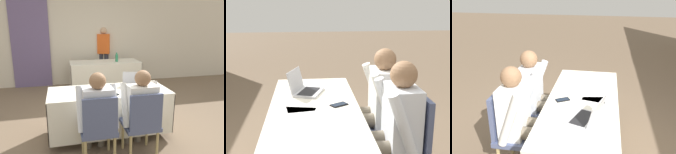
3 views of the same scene
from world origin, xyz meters
The scene contains 16 objects.
ground_plane centered at (0.00, 0.00, 0.00)m, with size 24.00×24.00×0.00m, color brown.
wall_back centered at (0.00, 3.12, 1.35)m, with size 12.00×0.06×2.70m.
curtain_panel centered at (-1.44, 3.06, 1.33)m, with size 0.97×0.04×2.65m.
conference_table_near centered at (0.00, 0.00, 0.55)m, with size 1.79×0.73×0.73m.
conference_table_far centered at (0.42, 2.43, 0.55)m, with size 1.79×0.73×0.73m.
laptop centered at (0.39, 0.08, 0.78)m, with size 0.38×0.35×0.22m.
cell_phone centered at (0.03, -0.20, 0.74)m, with size 0.14×0.16×0.01m.
paper_beside_laptop centered at (-0.09, 0.15, 0.73)m, with size 0.27×0.33×0.00m.
paper_centre_table centered at (0.01, 0.08, 0.73)m, with size 0.26×0.33×0.00m.
paper_left_edge centered at (0.62, 0.02, 0.73)m, with size 0.24×0.31×0.00m.
water_bottle centered at (0.72, 2.35, 0.85)m, with size 0.07×0.07×0.26m.
chair_near_left centered at (-0.28, -0.67, 0.50)m, with size 0.44×0.44×0.90m.
chair_near_right centered at (0.28, -0.67, 0.50)m, with size 0.44×0.44×0.90m.
person_checkered_shirt centered at (-0.28, -0.57, 0.66)m, with size 0.50×0.52×1.16m.
person_white_shirt centered at (0.28, -0.57, 0.66)m, with size 0.50×0.52×1.16m.
person_red_shirt centered at (0.52, 3.09, 0.91)m, with size 0.39×0.30×1.59m.
Camera 1 is at (-0.67, -3.05, 1.72)m, focal length 35.00 mm.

